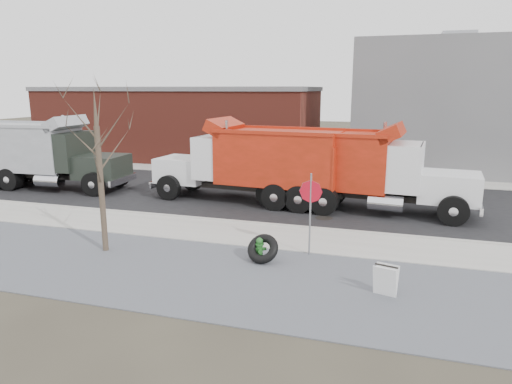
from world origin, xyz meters
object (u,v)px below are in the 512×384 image
(stop_sign, at_px, (311,200))
(dump_truck_grey, at_px, (43,152))
(truck_tire, at_px, (263,249))
(dump_truck_red_a, at_px, (356,166))
(fire_hydrant, at_px, (260,250))
(dump_truck_red_b, at_px, (254,161))
(sandwich_board, at_px, (386,280))

(stop_sign, relative_size, dump_truck_grey, 0.31)
(truck_tire, height_order, dump_truck_red_a, dump_truck_red_a)
(fire_hydrant, relative_size, dump_truck_red_a, 0.08)
(dump_truck_red_b, height_order, dump_truck_grey, dump_truck_red_b)
(stop_sign, distance_m, dump_truck_red_b, 7.14)
(fire_hydrant, distance_m, sandwich_board, 3.97)
(fire_hydrant, relative_size, dump_truck_grey, 0.09)
(fire_hydrant, bearing_deg, stop_sign, 9.82)
(sandwich_board, relative_size, dump_truck_grey, 0.10)
(sandwich_board, height_order, dump_truck_red_b, dump_truck_red_b)
(truck_tire, xyz_separation_m, stop_sign, (1.23, 0.99, 1.37))
(truck_tire, bearing_deg, dump_truck_red_b, 108.76)
(stop_sign, xyz_separation_m, dump_truck_red_a, (0.85, 6.16, 0.10))
(stop_sign, relative_size, dump_truck_red_b, 0.29)
(fire_hydrant, height_order, truck_tire, truck_tire)
(dump_truck_red_b, xyz_separation_m, dump_truck_grey, (-11.44, -0.20, -0.01))
(stop_sign, bearing_deg, dump_truck_grey, -176.69)
(dump_truck_red_b, bearing_deg, truck_tire, 113.36)
(truck_tire, xyz_separation_m, dump_truck_red_a, (2.09, 7.15, 1.47))
(fire_hydrant, distance_m, stop_sign, 2.19)
(truck_tire, distance_m, stop_sign, 2.09)
(fire_hydrant, relative_size, stop_sign, 0.28)
(truck_tire, distance_m, sandwich_board, 3.82)
(sandwich_board, distance_m, dump_truck_grey, 19.35)
(dump_truck_red_a, relative_size, dump_truck_grey, 1.12)
(truck_tire, bearing_deg, dump_truck_grey, 153.47)
(stop_sign, bearing_deg, dump_truck_red_a, 106.87)
(fire_hydrant, bearing_deg, dump_truck_red_b, 83.89)
(fire_hydrant, relative_size, sandwich_board, 0.92)
(dump_truck_red_b, bearing_deg, stop_sign, 125.39)
(fire_hydrant, height_order, dump_truck_red_a, dump_truck_red_a)
(dump_truck_red_a, xyz_separation_m, dump_truck_red_b, (-4.51, -0.03, 0.02))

